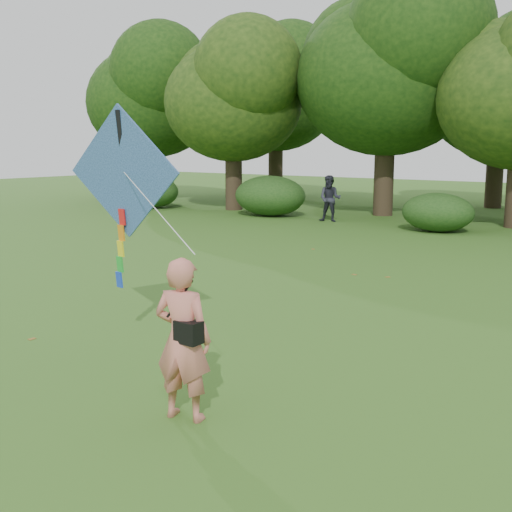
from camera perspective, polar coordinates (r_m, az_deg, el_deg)
The scene contains 6 objects.
ground at distance 7.93m, azimuth -1.31°, elevation -13.72°, with size 100.00×100.00×0.00m, color #265114.
man_kite_flyer at distance 7.50m, azimuth -6.52°, elevation -7.36°, with size 0.70×0.46×1.92m, color #DA7766.
bystander_left at distance 26.73m, azimuth 6.59°, elevation 5.08°, with size 0.93×0.73×1.92m, color #272734.
crossbody_bag at distance 7.37m, azimuth -6.02°, elevation -6.64°, with size 0.43×0.20×0.74m.
flying_kite at distance 10.33m, azimuth -11.67°, elevation 7.03°, with size 4.05×1.95×2.93m.
fallen_leaves at distance 11.13m, azimuth 4.07°, elevation -6.69°, with size 10.04×13.00×0.01m.
Camera 1 is at (4.43, -5.76, 3.18)m, focal length 45.00 mm.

